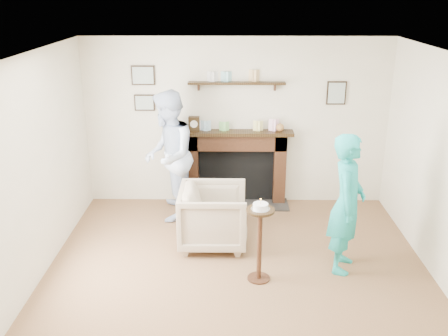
{
  "coord_description": "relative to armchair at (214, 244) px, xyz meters",
  "views": [
    {
      "loc": [
        -0.1,
        -4.71,
        3.14
      ],
      "look_at": [
        -0.16,
        0.9,
        1.11
      ],
      "focal_mm": 40.0,
      "sensor_mm": 36.0,
      "label": 1
    }
  ],
  "objects": [
    {
      "name": "woman",
      "position": [
        1.54,
        -0.56,
        0.0
      ],
      "size": [
        0.56,
        0.69,
        1.65
      ],
      "primitive_type": "imported",
      "rotation": [
        0.0,
        0.0,
        1.26
      ],
      "color": "teal",
      "rests_on": "ground"
    },
    {
      "name": "man",
      "position": [
        -0.66,
        0.84,
        0.0
      ],
      "size": [
        0.73,
        0.92,
        1.84
      ],
      "primitive_type": "imported",
      "rotation": [
        0.0,
        0.0,
        -1.53
      ],
      "color": "silver",
      "rests_on": "ground"
    },
    {
      "name": "ground",
      "position": [
        0.3,
        -1.06,
        0.0
      ],
      "size": [
        5.0,
        5.0,
        0.0
      ],
      "primitive_type": "plane",
      "color": "brown",
      "rests_on": "ground"
    },
    {
      "name": "armchair",
      "position": [
        0.0,
        0.0,
        0.0
      ],
      "size": [
        0.86,
        0.84,
        0.78
      ],
      "primitive_type": "imported",
      "rotation": [
        0.0,
        0.0,
        1.57
      ],
      "color": "tan",
      "rests_on": "ground"
    },
    {
      "name": "room_shell",
      "position": [
        0.3,
        -0.37,
        1.62
      ],
      "size": [
        4.54,
        5.02,
        2.52
      ],
      "color": "beige",
      "rests_on": "ground"
    },
    {
      "name": "pedestal_table",
      "position": [
        0.54,
        -0.83,
        0.62
      ],
      "size": [
        0.31,
        0.31,
        1.0
      ],
      "color": "black",
      "rests_on": "ground"
    }
  ]
}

